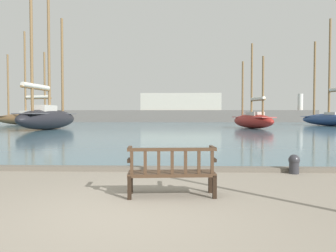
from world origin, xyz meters
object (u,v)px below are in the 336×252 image
sailboat_outer_starboard (28,117)px  mooring_bollard (294,163)px  sailboat_nearest_port (252,119)px  sailboat_nearest_starboard (48,116)px  sailboat_distant_harbor (330,117)px  park_bench (172,171)px

sailboat_outer_starboard → mooring_bollard: size_ratio=26.69×
sailboat_nearest_port → sailboat_outer_starboard: sailboat_outer_starboard is taller
sailboat_nearest_starboard → mooring_bollard: sailboat_nearest_starboard is taller
sailboat_nearest_port → mooring_bollard: sailboat_nearest_port is taller
sailboat_nearest_starboard → sailboat_distant_harbor: bearing=19.6°
sailboat_outer_starboard → sailboat_nearest_starboard: bearing=-58.4°
park_bench → mooring_bollard: size_ratio=3.31×
sailboat_nearest_port → sailboat_outer_starboard: (-29.28, 10.78, 0.19)m
sailboat_nearest_port → sailboat_outer_starboard: 31.20m
sailboat_nearest_port → mooring_bollard: size_ratio=18.19×
park_bench → mooring_bollard: (3.08, 2.45, -0.20)m
sailboat_distant_harbor → mooring_bollard: sailboat_distant_harbor is taller
park_bench → sailboat_distant_harbor: sailboat_distant_harbor is taller
sailboat_nearest_port → sailboat_distant_harbor: bearing=35.0°
sailboat_nearest_starboard → sailboat_outer_starboard: 16.52m
sailboat_nearest_port → mooring_bollard: 26.94m
sailboat_nearest_starboard → mooring_bollard: size_ratio=27.88×
sailboat_nearest_port → mooring_bollard: bearing=-100.3°
sailboat_nearest_port → sailboat_distant_harbor: size_ratio=0.65×
sailboat_distant_harbor → sailboat_nearest_port: bearing=-145.0°
sailboat_distant_harbor → mooring_bollard: size_ratio=28.13×
sailboat_nearest_starboard → sailboat_nearest_port: bearing=9.1°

